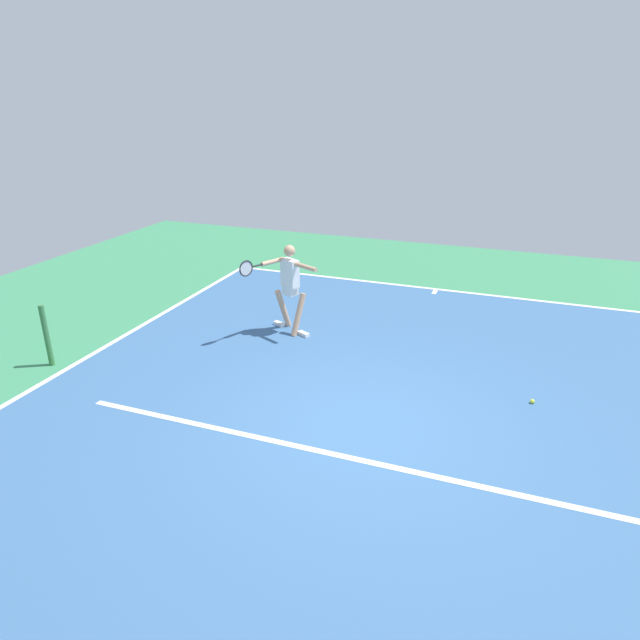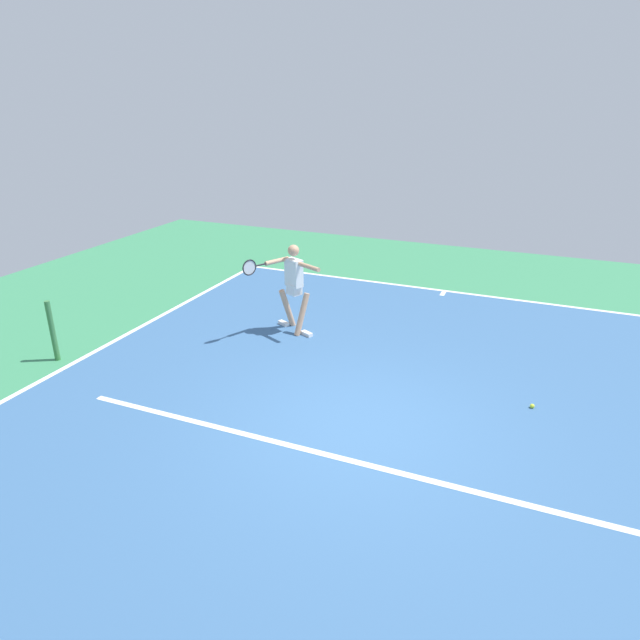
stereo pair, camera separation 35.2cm
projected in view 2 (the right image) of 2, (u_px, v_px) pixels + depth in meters
The scene contains 10 objects.
ground_plane at pixel (355, 427), 7.69m from camera, with size 20.78×20.78×0.00m, color #388456.
court_surface at pixel (355, 427), 7.69m from camera, with size 10.23×12.47×0.00m, color #38608E.
court_line_baseline_near at pixel (445, 291), 12.97m from camera, with size 10.23×0.10×0.01m, color white.
court_line_sideline_right at pixel (74, 363), 9.51m from camera, with size 0.10×12.47×0.01m, color white.
court_line_service at pixel (336, 457), 7.06m from camera, with size 7.67×0.10×0.01m, color white.
court_line_centre_mark at pixel (443, 293), 12.80m from camera, with size 0.10×0.30×0.01m, color white.
net_post at pixel (52, 331), 9.44m from camera, with size 0.09×0.09×1.07m, color #38753D.
tennis_player at pixel (293, 283), 10.45m from camera, with size 1.24×1.14×1.70m.
tennis_ball_by_sideline at pixel (291, 314), 11.52m from camera, with size 0.07×0.07×0.07m, color #CCE033.
tennis_ball_centre_court at pixel (532, 406), 8.15m from camera, with size 0.07×0.07×0.07m, color #CCE033.
Camera 2 is at (-2.10, 6.24, 4.26)m, focal length 31.52 mm.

